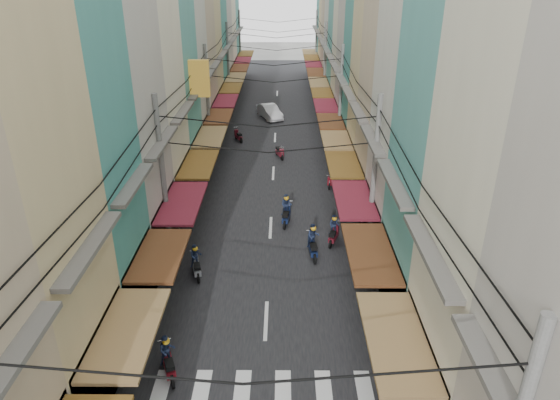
{
  "coord_description": "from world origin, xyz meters",
  "views": [
    {
      "loc": [
        0.68,
        -18.38,
        13.2
      ],
      "look_at": [
        0.52,
        5.6,
        1.9
      ],
      "focal_mm": 32.0,
      "sensor_mm": 36.0,
      "label": 1
    }
  ],
  "objects_px": {
    "bicycle": "(419,326)",
    "market_umbrella": "(448,295)",
    "white_car": "(270,118)",
    "traffic_sign": "(409,313)"
  },
  "relations": [
    {
      "from": "market_umbrella",
      "to": "traffic_sign",
      "type": "bearing_deg",
      "value": -150.85
    },
    {
      "from": "white_car",
      "to": "bicycle",
      "type": "distance_m",
      "value": 30.95
    },
    {
      "from": "white_car",
      "to": "bicycle",
      "type": "xyz_separation_m",
      "value": [
        6.8,
        -30.19,
        0.0
      ]
    },
    {
      "from": "market_umbrella",
      "to": "white_car",
      "type": "bearing_deg",
      "value": 103.52
    },
    {
      "from": "bicycle",
      "to": "market_umbrella",
      "type": "bearing_deg",
      "value": -116.82
    },
    {
      "from": "white_car",
      "to": "market_umbrella",
      "type": "bearing_deg",
      "value": -98.74
    },
    {
      "from": "bicycle",
      "to": "traffic_sign",
      "type": "relative_size",
      "value": 0.63
    },
    {
      "from": "bicycle",
      "to": "traffic_sign",
      "type": "height_order",
      "value": "traffic_sign"
    },
    {
      "from": "market_umbrella",
      "to": "traffic_sign",
      "type": "distance_m",
      "value": 1.87
    },
    {
      "from": "white_car",
      "to": "market_umbrella",
      "type": "xyz_separation_m",
      "value": [
        7.43,
        -30.9,
        2.04
      ]
    }
  ]
}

